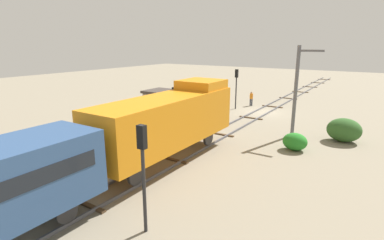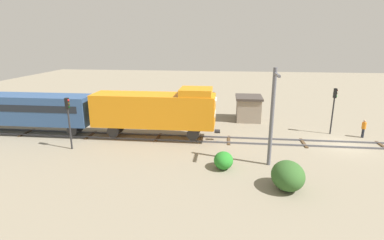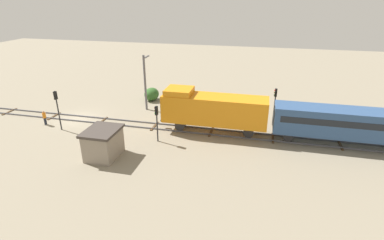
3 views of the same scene
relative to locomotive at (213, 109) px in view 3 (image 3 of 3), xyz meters
The scene contains 12 objects.
ground_plane 16.79m from the locomotive, 90.00° to the right, with size 118.47×118.47×0.00m, color gray.
railway_track 16.77m from the locomotive, 90.00° to the right, with size 2.40×78.98×0.16m.
locomotive is the anchor object (origin of this frame).
passenger_car_leading 13.34m from the locomotive, 90.00° to the left, with size 2.84×14.00×3.66m.
traffic_signal_near 16.82m from the locomotive, 79.03° to the right, with size 0.32×0.34×4.47m.
traffic_signal_mid 6.11m from the locomotive, 56.18° to the right, with size 0.32×0.34×3.82m.
traffic_signal_far 7.39m from the locomotive, 119.15° to the left, with size 0.32×0.34×4.36m.
worker_near_track 19.38m from the locomotive, 82.86° to the right, with size 0.38×0.38×1.70m.
catenary_mast 10.88m from the locomotive, 117.89° to the right, with size 1.94×0.28×7.11m.
relay_hut 11.69m from the locomotive, 49.75° to the right, with size 3.50×2.90×2.74m.
bush_near 8.98m from the locomotive, 134.03° to the right, with size 1.68×1.37×1.22m, color #267B26.
bush_mid 13.52m from the locomotive, 130.24° to the right, with size 2.46×2.01×1.79m, color #305A26.
Camera 3 is at (29.41, 21.31, 14.02)m, focal length 28.00 mm.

